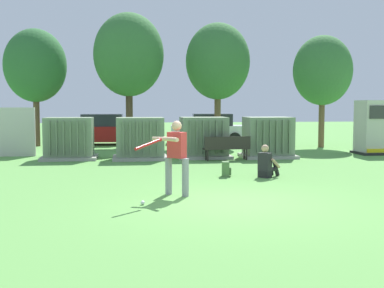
# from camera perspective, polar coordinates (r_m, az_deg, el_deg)

# --- Properties ---
(ground_plane) EXTENTS (96.00, 96.00, 0.00)m
(ground_plane) POSITION_cam_1_polar(r_m,az_deg,el_deg) (10.61, 4.93, -6.88)
(ground_plane) COLOR #5B9947
(transformer_west) EXTENTS (2.10, 1.70, 1.62)m
(transformer_west) POSITION_cam_1_polar(r_m,az_deg,el_deg) (19.50, -14.13, 0.58)
(transformer_west) COLOR #9E9B93
(transformer_west) RESTS_ON ground
(transformer_mid_west) EXTENTS (2.10, 1.70, 1.62)m
(transformer_mid_west) POSITION_cam_1_polar(r_m,az_deg,el_deg) (19.02, -6.10, 0.60)
(transformer_mid_west) COLOR #9E9B93
(transformer_mid_west) RESTS_ON ground
(transformer_mid_east) EXTENTS (2.10, 1.70, 1.62)m
(transformer_mid_east) POSITION_cam_1_polar(r_m,az_deg,el_deg) (19.44, 1.37, 0.71)
(transformer_mid_east) COLOR #9E9B93
(transformer_mid_east) RESTS_ON ground
(transformer_east) EXTENTS (2.10, 1.70, 1.62)m
(transformer_east) POSITION_cam_1_polar(r_m,az_deg,el_deg) (19.77, 8.86, 0.72)
(transformer_east) COLOR #9E9B93
(transformer_east) RESTS_ON ground
(generator_enclosure) EXTENTS (1.60, 1.40, 2.30)m
(generator_enclosure) POSITION_cam_1_polar(r_m,az_deg,el_deg) (22.31, 20.63, 1.81)
(generator_enclosure) COLOR #262626
(generator_enclosure) RESTS_ON ground
(park_bench) EXTENTS (1.83, 0.57, 0.92)m
(park_bench) POSITION_cam_1_polar(r_m,az_deg,el_deg) (18.52, 4.10, -0.28)
(park_bench) COLOR #2D2823
(park_bench) RESTS_ON ground
(batter) EXTENTS (1.26, 1.37, 1.74)m
(batter) POSITION_cam_1_polar(r_m,az_deg,el_deg) (11.27, -1.95, -1.17)
(batter) COLOR gray
(batter) RESTS_ON ground
(sports_ball) EXTENTS (0.09, 0.09, 0.09)m
(sports_ball) POSITION_cam_1_polar(r_m,az_deg,el_deg) (10.42, -5.79, -6.84)
(sports_ball) COLOR white
(sports_ball) RESTS_ON ground
(seated_spectator) EXTENTS (0.76, 0.72, 0.96)m
(seated_spectator) POSITION_cam_1_polar(r_m,az_deg,el_deg) (14.40, 8.73, -2.36)
(seated_spectator) COLOR black
(seated_spectator) RESTS_ON ground
(backpack) EXTENTS (0.29, 0.34, 0.44)m
(backpack) POSITION_cam_1_polar(r_m,az_deg,el_deg) (14.42, 3.99, -2.96)
(backpack) COLOR #4C723F
(backpack) RESTS_ON ground
(tree_left) EXTENTS (3.10, 3.10, 5.93)m
(tree_left) POSITION_cam_1_polar(r_m,az_deg,el_deg) (26.11, -17.84, 8.68)
(tree_left) COLOR brown
(tree_left) RESTS_ON ground
(tree_center_left) EXTENTS (3.49, 3.49, 6.66)m
(tree_center_left) POSITION_cam_1_polar(r_m,az_deg,el_deg) (24.85, -7.40, 10.26)
(tree_center_left) COLOR #4C3828
(tree_center_left) RESTS_ON ground
(tree_center_right) EXTENTS (3.29, 3.29, 6.29)m
(tree_center_right) POSITION_cam_1_polar(r_m,az_deg,el_deg) (25.36, 3.03, 9.58)
(tree_center_right) COLOR brown
(tree_center_right) RESTS_ON ground
(tree_right) EXTENTS (2.88, 2.88, 5.51)m
(tree_right) POSITION_cam_1_polar(r_m,az_deg,el_deg) (25.11, 15.01, 8.27)
(tree_right) COLOR brown
(tree_right) RESTS_ON ground
(parked_car_leftmost) EXTENTS (4.27, 2.05, 1.62)m
(parked_car_leftmost) POSITION_cam_1_polar(r_m,az_deg,el_deg) (26.36, -10.63, 1.58)
(parked_car_leftmost) COLOR maroon
(parked_car_leftmost) RESTS_ON ground
(parked_car_left_of_center) EXTENTS (4.33, 2.20, 1.62)m
(parked_car_left_of_center) POSITION_cam_1_polar(r_m,az_deg,el_deg) (26.73, 2.12, 1.69)
(parked_car_left_of_center) COLOR silver
(parked_car_left_of_center) RESTS_ON ground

